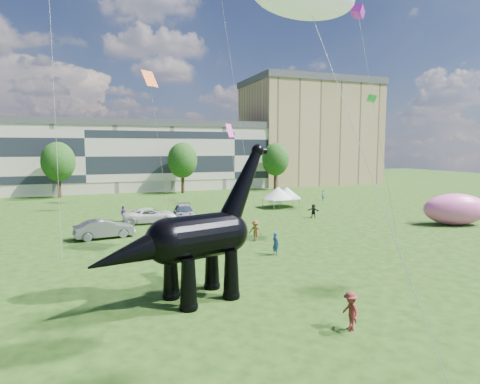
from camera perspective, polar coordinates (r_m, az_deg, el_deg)
name	(u,v)px	position (r m, az deg, el deg)	size (l,w,h in m)	color
ground	(251,317)	(19.73, 1.55, -17.31)	(220.00, 220.00, 0.00)	#16330C
terrace_row	(86,159)	(78.85, -21.07, 4.44)	(78.00, 11.00, 12.00)	beige
apartment_block	(309,135)	(94.25, 9.75, 8.03)	(28.00, 18.00, 22.00)	tan
tree_mid_left	(58,158)	(70.04, -24.47, 4.36)	(5.20, 5.20, 9.44)	#382314
tree_mid_right	(182,157)	(71.36, -8.20, 4.88)	(5.20, 5.20, 9.44)	#382314
tree_far_right	(275,157)	(77.10, 5.06, 5.01)	(5.20, 5.20, 9.44)	#382314
dinosaur_sculpture	(193,240)	(20.87, -6.69, -6.82)	(10.27, 4.41, 8.44)	black
car_grey	(104,229)	(37.37, -18.74, -4.97)	(1.78, 5.09, 1.68)	slate
car_white	(151,216)	(43.58, -12.59, -3.28)	(2.65, 5.75, 1.60)	silver
car_dark	(184,212)	(45.05, -7.95, -2.89)	(2.23, 5.49, 1.59)	#595960
gazebo_near	(278,193)	(53.59, 5.42, -0.15)	(4.38, 4.38, 2.80)	silver
gazebo_far	(287,193)	(54.94, 6.67, -0.12)	(4.33, 4.33, 2.64)	silver
inflatable_pink	(455,209)	(47.00, 28.31, -2.17)	(6.53, 3.27, 3.27)	#FF63B8
visitors	(164,233)	(34.10, -10.83, -5.80)	(50.85, 39.23, 1.79)	#4B306C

